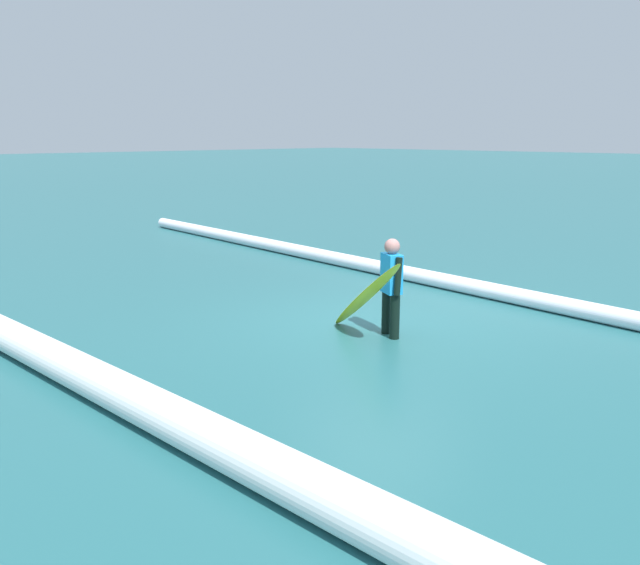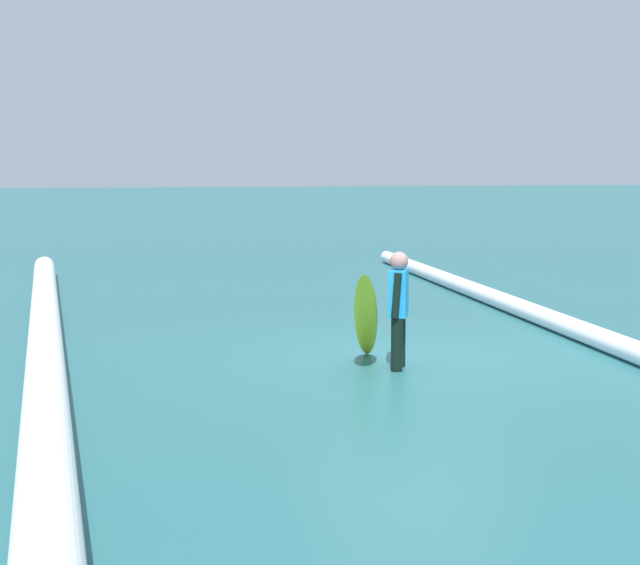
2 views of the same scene
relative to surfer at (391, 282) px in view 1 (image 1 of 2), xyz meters
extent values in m
plane|color=#246065|center=(0.62, -0.41, -0.78)|extent=(194.93, 194.93, 0.00)
cylinder|color=black|center=(-0.13, 0.06, -0.46)|extent=(0.14, 0.14, 0.63)
cylinder|color=black|center=(0.13, -0.06, -0.46)|extent=(0.14, 0.14, 0.63)
cube|color=#198CD8|center=(0.00, 0.00, 0.13)|extent=(0.39, 0.33, 0.56)
sphere|color=#9B6B67|center=(0.00, 0.00, 0.51)|extent=(0.22, 0.22, 0.22)
cylinder|color=black|center=(-0.19, 0.09, 0.13)|extent=(0.09, 0.13, 0.53)
cylinder|color=black|center=(0.19, -0.09, 0.13)|extent=(0.09, 0.17, 0.53)
ellipsoid|color=yellow|center=(0.17, 0.36, -0.17)|extent=(1.72, 0.79, 1.26)
ellipsoid|color=red|center=(0.17, 0.36, -0.17)|extent=(1.34, 0.52, 1.02)
cylinder|color=white|center=(3.04, -3.16, -0.64)|extent=(18.62, 1.51, 0.29)
cylinder|color=white|center=(-0.34, 4.06, -0.57)|extent=(23.18, 1.20, 0.43)
camera|label=1|loc=(-5.88, 7.12, 2.04)|focal=37.54mm
camera|label=2|loc=(-10.97, 3.65, 1.64)|focal=55.00mm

